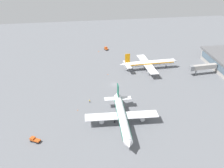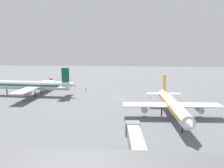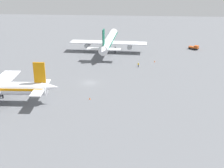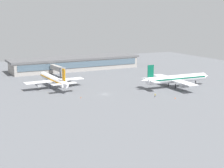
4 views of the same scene
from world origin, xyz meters
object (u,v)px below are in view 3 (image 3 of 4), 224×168
Objects in this scene: ground_crew_worker at (138,65)px; safety_cone_near_gate at (155,61)px; airplane_at_gate at (109,41)px; safety_cone_mid_apron at (90,98)px; pushback_tractor at (194,47)px.

ground_crew_worker is 9.40m from safety_cone_near_gate.
airplane_at_gate is 53.94m from safety_cone_mid_apron.
safety_cone_near_gate is at bearing -125.16° from airplane_at_gate.
ground_crew_worker is at bearing 155.97° from safety_cone_mid_apron.
airplane_at_gate is 8.97× the size of pushback_tractor.
airplane_at_gate is at bearing 179.08° from safety_cone_mid_apron.
airplane_at_gate is 39.66m from pushback_tractor.
pushback_tractor is 7.92× the size of safety_cone_near_gate.
airplane_at_gate reaches higher than safety_cone_mid_apron.
safety_cone_near_gate is at bearing 151.73° from safety_cone_mid_apron.
ground_crew_worker is 34.69m from safety_cone_mid_apron.
safety_cone_mid_apron is (53.76, -0.86, -4.42)m from airplane_at_gate.
airplane_at_gate is at bearing -134.59° from ground_crew_worker.
safety_cone_near_gate is at bearing -100.88° from pushback_tractor.
pushback_tractor is 71.98m from safety_cone_mid_apron.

